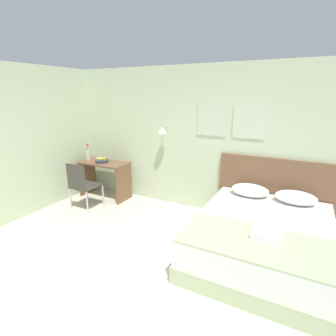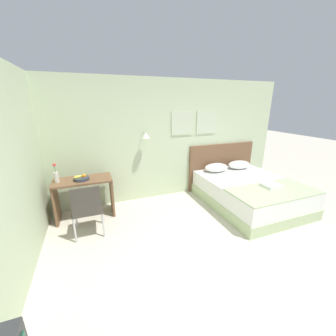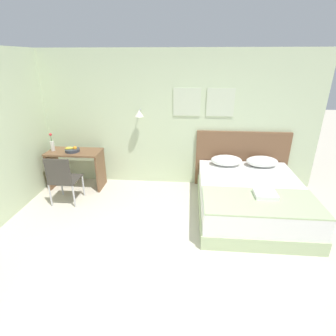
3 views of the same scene
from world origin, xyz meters
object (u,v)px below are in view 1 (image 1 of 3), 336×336
bed (262,239)px  folded_towel_near_foot (266,234)px  headboard (274,192)px  throw_blanket (255,242)px  desk_chair (81,183)px  flower_vase (88,154)px  pillow_left (250,190)px  pillow_right (296,198)px  fruit_bowl (102,161)px  desk (104,173)px

bed → folded_towel_near_foot: 0.58m
headboard → throw_blanket: bearing=-90.0°
throw_blanket → desk_chair: bearing=169.2°
headboard → flower_vase: 3.78m
pillow_left → folded_towel_near_foot: pillow_left is taller
pillow_right → pillow_left: bearing=180.0°
fruit_bowl → headboard: bearing=6.5°
headboard → throw_blanket: 1.68m
bed → desk: (-3.33, 0.73, 0.25)m
throw_blanket → flower_vase: bearing=160.5°
bed → pillow_left: bearing=112.9°
headboard → folded_towel_near_foot: headboard is taller
folded_towel_near_foot → fruit_bowl: size_ratio=1.16×
desk_chair → flower_vase: size_ratio=2.56×
pillow_right → throw_blanket: (-0.34, -1.40, -0.08)m
headboard → pillow_right: bearing=-39.4°
pillow_left → desk_chair: 3.04m
bed → throw_blanket: size_ratio=1.26×
pillow_right → flower_vase: 4.10m
pillow_left → throw_blanket: size_ratio=0.36×
bed → headboard: bearing=90.0°
desk → fruit_bowl: size_ratio=3.76×
bed → flower_vase: flower_vase is taller
desk_chair → pillow_right: bearing=12.1°
fruit_bowl → flower_vase: 0.42m
headboard → fruit_bowl: 3.37m
flower_vase → folded_towel_near_foot: bearing=-17.1°
flower_vase → desk: bearing=0.8°
desk_chair → folded_towel_near_foot: bearing=-8.1°
throw_blanket → folded_towel_near_foot: folded_towel_near_foot is taller
throw_blanket → flower_vase: 3.99m
headboard → throw_blanket: size_ratio=1.10×
desk_chair → flower_vase: 0.92m
bed → flower_vase: bearing=169.1°
pillow_left → desk: 2.99m
pillow_left → fruit_bowl: (-3.01, -0.10, 0.16)m
headboard → pillow_left: size_ratio=3.09×
pillow_right → desk: desk is taller
headboard → desk: headboard is taller
throw_blanket → flower_vase: size_ratio=4.64×
throw_blanket → flower_vase: flower_vase is taller
folded_towel_near_foot → fruit_bowl: 3.63m
pillow_left → pillow_right: (0.67, 0.00, 0.00)m
pillow_left → desk_chair: desk_chair is taller
desk → desk_chair: (0.05, -0.71, 0.01)m
flower_vase → throw_blanket: bearing=-19.5°
headboard → desk_chair: size_ratio=2.00×
flower_vase → headboard: bearing=5.3°
desk → desk_chair: size_ratio=1.14×
headboard → desk_chair: (-3.28, -1.05, -0.04)m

